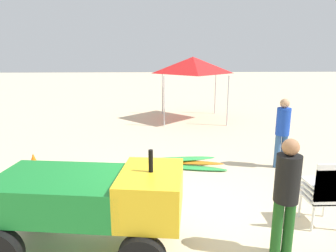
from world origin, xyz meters
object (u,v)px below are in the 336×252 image
stacked_plastic_chairs (325,189)px  lifeguard_near_right (283,129)px  lifeguard_near_center (286,191)px  utility_cart (92,198)px  surfboard_pile (177,163)px  popup_canopy (193,65)px  traffic_cone_near (34,165)px

stacked_plastic_chairs → lifeguard_near_right: lifeguard_near_right is taller
lifeguard_near_center → lifeguard_near_right: lifeguard_near_right is taller
utility_cart → lifeguard_near_center: 2.59m
surfboard_pile → lifeguard_near_center: lifeguard_near_center is taller
popup_canopy → surfboard_pile: bearing=-100.8°
utility_cart → lifeguard_near_right: size_ratio=1.59×
stacked_plastic_chairs → surfboard_pile: size_ratio=0.47×
lifeguard_near_right → stacked_plastic_chairs: bearing=-98.4°
popup_canopy → stacked_plastic_chairs: bearing=-82.4°
popup_canopy → traffic_cone_near: 7.51m
lifeguard_near_right → traffic_cone_near: lifeguard_near_right is taller
stacked_plastic_chairs → traffic_cone_near: stacked_plastic_chairs is taller
lifeguard_near_center → traffic_cone_near: 5.36m
lifeguard_near_center → stacked_plastic_chairs: bearing=34.6°
popup_canopy → traffic_cone_near: bearing=-126.2°
surfboard_pile → popup_canopy: (1.04, 5.45, 2.12)m
popup_canopy → lifeguard_near_right: bearing=-75.3°
utility_cart → surfboard_pile: utility_cart is taller
lifeguard_near_center → utility_cart: bearing=175.0°
lifeguard_near_center → traffic_cone_near: lifeguard_near_center is taller
utility_cart → lifeguard_near_right: (3.88, 3.00, 0.18)m
utility_cart → popup_canopy: bearing=74.3°
utility_cart → lifeguard_near_right: lifeguard_near_right is taller
lifeguard_near_center → popup_canopy: popup_canopy is taller
stacked_plastic_chairs → traffic_cone_near: 5.84m
surfboard_pile → traffic_cone_near: bearing=-173.0°
utility_cart → stacked_plastic_chairs: size_ratio=2.42×
surfboard_pile → lifeguard_near_right: (2.50, -0.11, 0.85)m
popup_canopy → utility_cart: bearing=-105.7°
lifeguard_near_right → popup_canopy: bearing=104.7°
stacked_plastic_chairs → popup_canopy: 8.37m
stacked_plastic_chairs → lifeguard_near_right: (0.38, 2.58, 0.32)m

